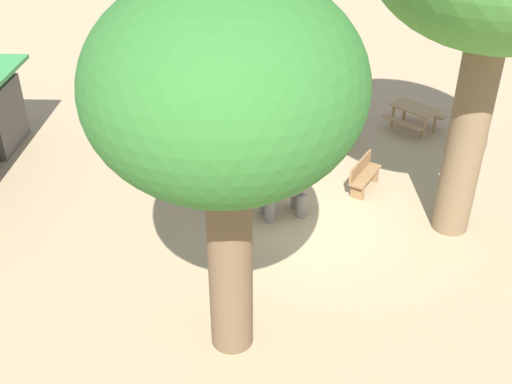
{
  "coord_description": "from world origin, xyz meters",
  "views": [
    {
      "loc": [
        -12.72,
        0.84,
        8.97
      ],
      "look_at": [
        0.23,
        1.31,
        0.8
      ],
      "focal_mm": 43.16,
      "sensor_mm": 36.0,
      "label": 1
    }
  ],
  "objects": [
    {
      "name": "shade_tree_main",
      "position": [
        -3.99,
        1.63,
        5.28
      ],
      "size": [
        4.78,
        4.39,
        7.1
      ],
      "color": "brown",
      "rests_on": "ground_plane"
    },
    {
      "name": "elephant",
      "position": [
        0.4,
        0.84,
        0.92
      ],
      "size": [
        1.55,
        2.1,
        1.45
      ],
      "rotation": [
        0.0,
        0.0,
        1.88
      ],
      "color": "gray",
      "rests_on": "ground_plane"
    },
    {
      "name": "picnic_table_near",
      "position": [
        5.54,
        -3.6,
        0.59
      ],
      "size": [
        2.11,
        2.11,
        0.78
      ],
      "rotation": [
        0.0,
        0.0,
        0.77
      ],
      "color": "#9E7A51",
      "rests_on": "ground_plane"
    },
    {
      "name": "picnic_table_far",
      "position": [
        4.45,
        -0.57,
        0.59
      ],
      "size": [
        1.76,
        1.77,
        0.78
      ],
      "rotation": [
        0.0,
        0.0,
        4.5
      ],
      "color": "olive",
      "rests_on": "ground_plane"
    },
    {
      "name": "person_handler",
      "position": [
        0.98,
        2.73,
        0.95
      ],
      "size": [
        0.5,
        0.32,
        1.62
      ],
      "rotation": [
        0.0,
        0.0,
        -1.81
      ],
      "color": "#3F3833",
      "rests_on": "ground_plane"
    },
    {
      "name": "ground_plane",
      "position": [
        0.0,
        0.0,
        0.0
      ],
      "size": [
        60.0,
        60.0,
        0.0
      ],
      "primitive_type": "plane",
      "color": "tan"
    },
    {
      "name": "wooden_bench",
      "position": [
        1.78,
        -1.55,
        0.47
      ],
      "size": [
        1.42,
        1.01,
        0.88
      ],
      "rotation": [
        0.0,
        0.0,
        2.65
      ],
      "color": "olive",
      "rests_on": "ground_plane"
    }
  ]
}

